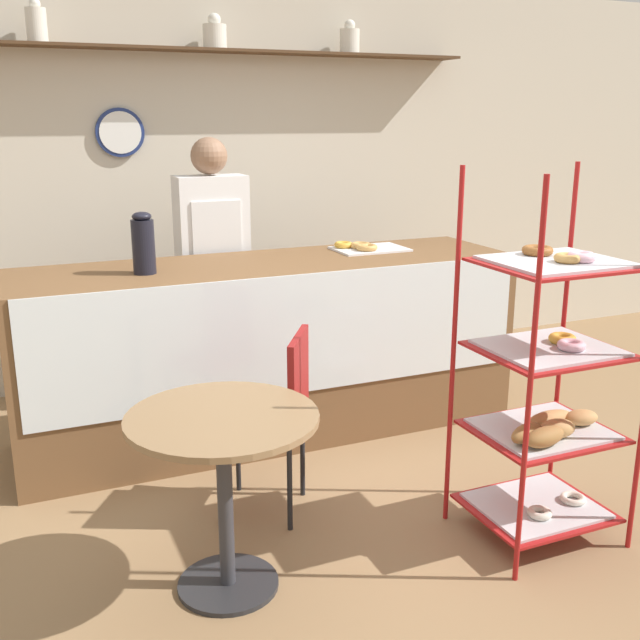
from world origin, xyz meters
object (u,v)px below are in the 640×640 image
Objects in this scene: person_worker at (213,263)px; cafe_chair at (279,405)px; donut_tray_counter at (364,247)px; pastry_rack at (548,390)px; coffee_carafe at (143,244)px; cafe_table at (224,459)px.

cafe_chair is (-0.11, -1.45, -0.39)m from person_worker.
person_worker reaches higher than donut_tray_counter.
donut_tray_counter is at bearing 169.85° from cafe_chair.
cafe_chair is at bearing 146.49° from pastry_rack.
cafe_chair is 2.01× the size of donut_tray_counter.
donut_tray_counter is (-0.04, 1.67, 0.34)m from pastry_rack.
cafe_chair is at bearing -64.26° from coffee_carafe.
coffee_carafe is 0.74× the size of donut_tray_counter.
donut_tray_counter is at bearing -27.22° from person_worker.
person_worker is 2.02m from cafe_table.
coffee_carafe is (-1.39, 1.50, 0.48)m from pastry_rack.
pastry_rack is 1.18m from cafe_chair.
coffee_carafe reaches higher than cafe_table.
person_worker reaches higher than cafe_table.
pastry_rack is at bearing 88.60° from cafe_chair.
coffee_carafe is at bearing 132.69° from pastry_rack.
cafe_table is at bearing -104.67° from person_worker.
pastry_rack is 5.03× the size of coffee_carafe.
coffee_carafe is at bearing -122.15° from cafe_chair.
donut_tray_counter reaches higher than cafe_table.
person_worker is at bearing 48.58° from coffee_carafe.
donut_tray_counter is at bearing 7.02° from coffee_carafe.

